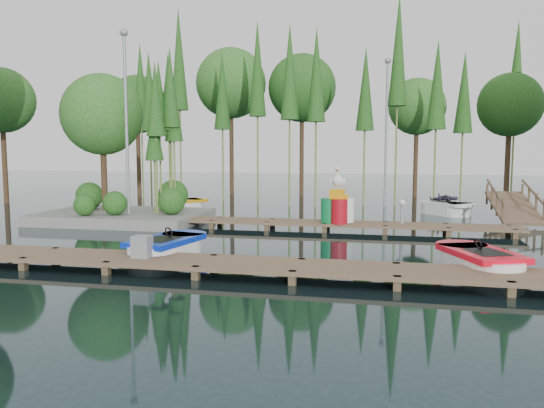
% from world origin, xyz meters
% --- Properties ---
extents(ground_plane, '(90.00, 90.00, 0.00)m').
position_xyz_m(ground_plane, '(0.00, 0.00, 0.00)').
color(ground_plane, '#1A2E32').
extents(near_dock, '(18.00, 1.50, 0.50)m').
position_xyz_m(near_dock, '(0.00, -4.50, 0.23)').
color(near_dock, brown).
rests_on(near_dock, ground).
extents(far_dock, '(15.00, 1.20, 0.50)m').
position_xyz_m(far_dock, '(1.00, 2.50, 0.23)').
color(far_dock, brown).
rests_on(far_dock, ground).
extents(island, '(6.20, 4.20, 6.75)m').
position_xyz_m(island, '(-6.30, 3.29, 3.18)').
color(island, slate).
rests_on(island, ground).
extents(tree_screen, '(34.42, 18.53, 10.31)m').
position_xyz_m(tree_screen, '(-2.04, 10.60, 6.12)').
color(tree_screen, '#422D1C').
rests_on(tree_screen, ground).
extents(lamp_island, '(0.30, 0.30, 7.25)m').
position_xyz_m(lamp_island, '(-5.50, 2.50, 4.26)').
color(lamp_island, gray).
rests_on(lamp_island, ground).
extents(lamp_rear, '(0.30, 0.30, 7.25)m').
position_xyz_m(lamp_rear, '(4.00, 11.00, 4.26)').
color(lamp_rear, gray).
rests_on(lamp_rear, ground).
extents(ramp, '(1.50, 3.94, 1.49)m').
position_xyz_m(ramp, '(9.00, 6.50, 0.59)').
color(ramp, brown).
rests_on(ramp, ground).
extents(boat_blue, '(1.72, 2.86, 0.90)m').
position_xyz_m(boat_blue, '(-1.49, -3.22, 0.26)').
color(boat_blue, white).
rests_on(boat_blue, ground).
extents(boat_red, '(2.11, 2.90, 0.89)m').
position_xyz_m(boat_red, '(6.17, -3.27, 0.26)').
color(boat_red, white).
rests_on(boat_red, ground).
extents(boat_yellow_far, '(2.58, 2.52, 1.25)m').
position_xyz_m(boat_yellow_far, '(-5.17, 6.92, 0.26)').
color(boat_yellow_far, white).
rests_on(boat_yellow_far, ground).
extents(boat_white_far, '(2.70, 2.78, 1.27)m').
position_xyz_m(boat_white_far, '(6.63, 8.00, 0.28)').
color(boat_white_far, white).
rests_on(boat_white_far, ground).
extents(utility_cabinet, '(0.42, 0.36, 0.51)m').
position_xyz_m(utility_cabinet, '(-1.56, -4.50, 0.56)').
color(utility_cabinet, gray).
rests_on(utility_cabinet, near_dock).
extents(yellow_barrel, '(0.64, 0.64, 0.97)m').
position_xyz_m(yellow_barrel, '(2.48, 2.50, 0.78)').
color(yellow_barrel, orange).
rests_on(yellow_barrel, far_dock).
extents(drum_cluster, '(1.12, 1.03, 1.94)m').
position_xyz_m(drum_cluster, '(2.43, 2.35, 0.87)').
color(drum_cluster, '#0C7135').
rests_on(drum_cluster, far_dock).
extents(seagull_post, '(0.52, 0.28, 0.84)m').
position_xyz_m(seagull_post, '(4.59, 2.50, 0.87)').
color(seagull_post, gray).
rests_on(seagull_post, far_dock).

